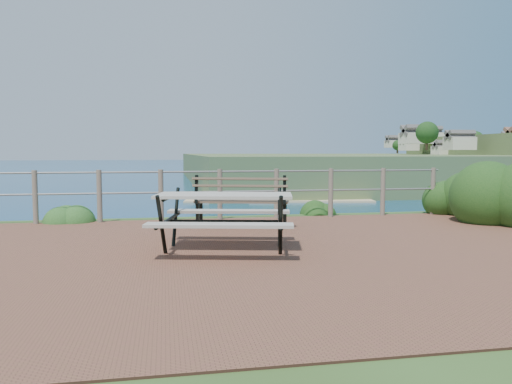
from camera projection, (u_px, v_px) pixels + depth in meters
ground at (247, 254)px, 6.64m from camera, size 10.00×7.00×0.12m
ocean at (167, 155)px, 202.73m from camera, size 1200.00×1200.00×0.00m
safety_railing at (220, 192)px, 9.88m from camera, size 9.40×0.10×1.00m
picnic_table at (224, 216)px, 6.80m from camera, size 1.94×1.56×0.77m
park_bench at (242, 193)px, 8.89m from camera, size 1.72×0.85×0.94m
shrub_right_edge at (458, 215)px, 10.77m from camera, size 1.20×1.20×1.71m
shrub_lip_west at (75, 221)px, 9.80m from camera, size 0.80×0.80×0.55m
shrub_lip_east at (324, 214)px, 10.93m from camera, size 0.68×0.68×0.39m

